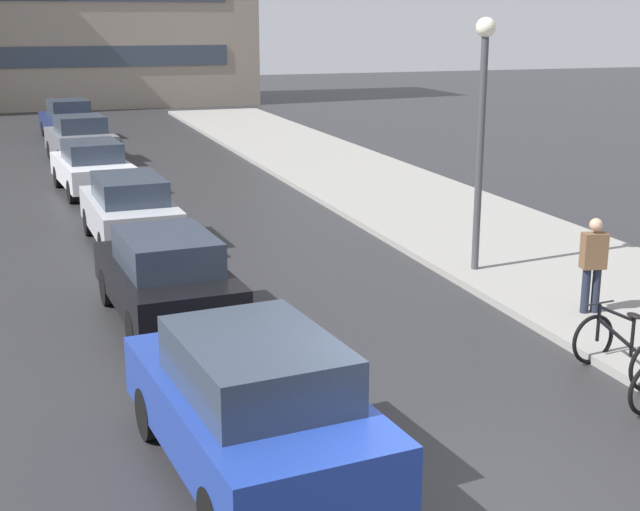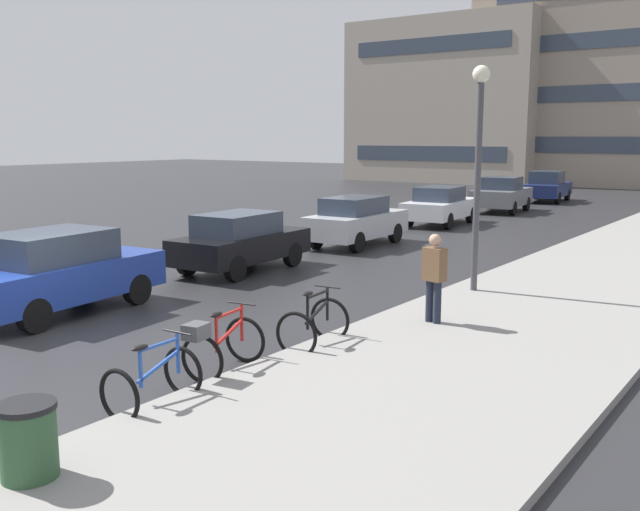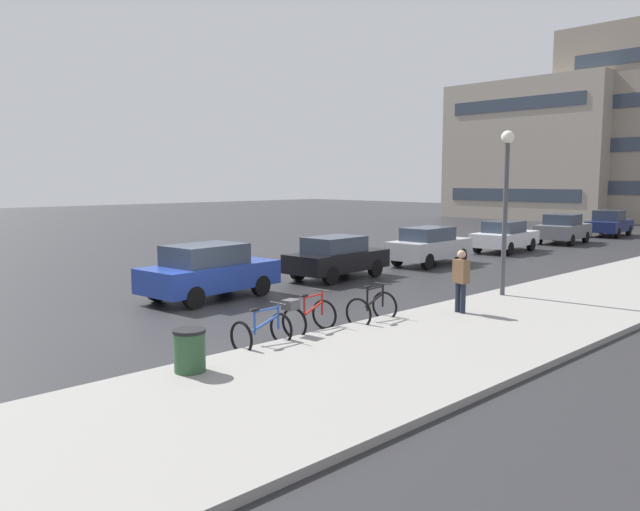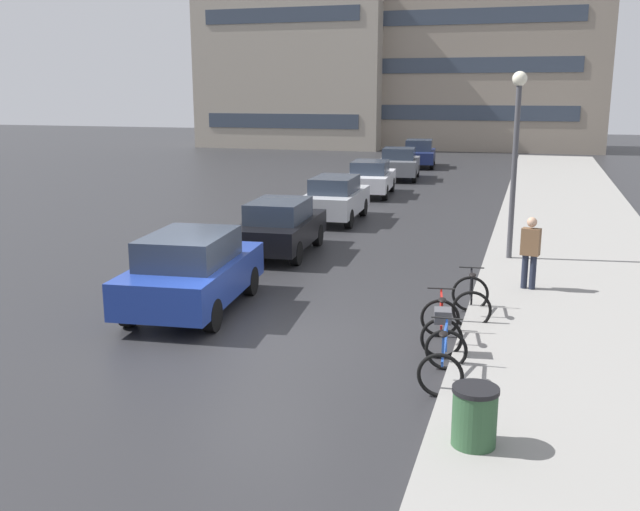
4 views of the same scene
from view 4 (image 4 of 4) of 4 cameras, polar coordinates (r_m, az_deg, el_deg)
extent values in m
plane|color=#28282B|center=(13.34, -5.08, -6.58)|extent=(140.00, 140.00, 0.00)
cube|color=gray|center=(22.12, 19.72, 0.79)|extent=(4.80, 60.00, 0.14)
torus|color=black|center=(11.88, 10.05, -7.45)|extent=(0.70, 0.09, 0.70)
torus|color=black|center=(10.85, 9.60, -9.44)|extent=(0.70, 0.09, 0.70)
cube|color=#234CA8|center=(11.09, 9.80, -7.57)|extent=(0.04, 0.04, 0.49)
cube|color=#234CA8|center=(11.71, 10.07, -6.33)|extent=(0.04, 0.04, 0.55)
cube|color=#234CA8|center=(11.33, 9.99, -5.89)|extent=(0.07, 0.66, 0.04)
cube|color=#234CA8|center=(11.40, 9.92, -7.28)|extent=(0.07, 0.75, 0.27)
ellipsoid|color=black|center=(11.00, 9.86, -6.22)|extent=(0.15, 0.27, 0.07)
cylinder|color=black|center=(11.61, 10.13, -4.97)|extent=(0.50, 0.05, 0.03)
torus|color=black|center=(13.41, 9.58, -4.96)|extent=(0.73, 0.17, 0.73)
torus|color=black|center=(12.36, 9.70, -6.54)|extent=(0.73, 0.17, 0.73)
cube|color=red|center=(12.61, 9.70, -4.84)|extent=(0.04, 0.04, 0.54)
cube|color=red|center=(13.25, 9.64, -3.89)|extent=(0.04, 0.04, 0.57)
cube|color=red|center=(12.86, 9.71, -3.34)|extent=(0.14, 0.67, 0.04)
cube|color=red|center=(12.92, 9.66, -4.66)|extent=(0.15, 0.75, 0.27)
ellipsoid|color=black|center=(12.53, 9.76, -3.53)|extent=(0.18, 0.28, 0.07)
cylinder|color=black|center=(13.16, 9.69, -2.62)|extent=(0.50, 0.10, 0.03)
cube|color=#4C4C51|center=(12.10, 9.79, -4.77)|extent=(0.33, 0.38, 0.22)
torus|color=black|center=(15.03, 11.93, -3.03)|extent=(0.76, 0.15, 0.76)
torus|color=black|center=(13.96, 12.04, -4.28)|extent=(0.76, 0.15, 0.76)
cube|color=black|center=(14.23, 12.05, -2.76)|extent=(0.04, 0.04, 0.57)
cube|color=black|center=(14.88, 11.98, -2.08)|extent=(0.04, 0.04, 0.56)
cube|color=black|center=(14.49, 12.06, -1.49)|extent=(0.11, 0.67, 0.04)
cube|color=black|center=(14.54, 12.01, -2.65)|extent=(0.12, 0.76, 0.27)
ellipsoid|color=black|center=(14.15, 12.11, -1.54)|extent=(0.17, 0.27, 0.07)
cylinder|color=black|center=(14.80, 12.04, -0.95)|extent=(0.50, 0.09, 0.03)
cube|color=navy|center=(15.02, -10.11, -1.75)|extent=(2.30, 4.31, 0.73)
cube|color=#2D3847|center=(14.72, -10.44, 0.59)|extent=(1.77, 2.40, 0.60)
cylinder|color=black|center=(16.57, -11.22, -1.71)|extent=(0.28, 0.66, 0.64)
cylinder|color=black|center=(16.02, -5.60, -2.02)|extent=(0.28, 0.66, 0.64)
cylinder|color=black|center=(14.32, -15.04, -4.25)|extent=(0.28, 0.66, 0.64)
cylinder|color=black|center=(13.69, -8.64, -4.75)|extent=(0.28, 0.66, 0.64)
cube|color=black|center=(19.96, -3.17, 1.98)|extent=(2.00, 4.09, 0.65)
cube|color=#2D3847|center=(19.70, -3.32, 3.62)|extent=(1.56, 2.20, 0.55)
cylinder|color=black|center=(21.40, -4.22, 1.83)|extent=(0.26, 0.65, 0.64)
cylinder|color=black|center=(21.00, -0.20, 1.65)|extent=(0.26, 0.65, 0.64)
cylinder|color=black|center=(19.11, -6.40, 0.42)|extent=(0.26, 0.65, 0.64)
cylinder|color=black|center=(18.66, -1.94, 0.19)|extent=(0.26, 0.65, 0.64)
cube|color=#B2B5BA|center=(25.03, 1.26, 4.33)|extent=(1.86, 4.11, 0.72)
cube|color=#2D3847|center=(24.79, 1.18, 5.71)|extent=(1.48, 2.24, 0.53)
cylinder|color=black|center=(26.46, 0.30, 4.01)|extent=(0.25, 0.65, 0.64)
cylinder|color=black|center=(26.15, 3.47, 3.88)|extent=(0.25, 0.65, 0.64)
cylinder|color=black|center=(24.07, -1.15, 3.11)|extent=(0.25, 0.65, 0.64)
cylinder|color=black|center=(23.73, 2.32, 2.96)|extent=(0.25, 0.65, 0.64)
cube|color=silver|center=(31.38, 4.05, 6.00)|extent=(2.16, 4.33, 0.65)
cube|color=#2D3847|center=(31.15, 4.03, 7.06)|extent=(1.65, 2.10, 0.55)
cylinder|color=black|center=(32.80, 2.96, 5.75)|extent=(0.28, 0.66, 0.64)
cylinder|color=black|center=(32.60, 5.75, 5.66)|extent=(0.28, 0.66, 0.64)
cylinder|color=black|center=(30.27, 2.21, 5.14)|extent=(0.28, 0.66, 0.64)
cylinder|color=black|center=(30.05, 5.23, 5.04)|extent=(0.28, 0.66, 0.64)
cube|color=slate|center=(37.24, 6.34, 7.13)|extent=(2.31, 4.08, 0.75)
cube|color=#2D3847|center=(37.03, 6.34, 8.12)|extent=(1.75, 1.94, 0.56)
cylinder|color=black|center=(38.56, 5.19, 6.80)|extent=(0.28, 0.66, 0.64)
cylinder|color=black|center=(38.42, 7.77, 6.71)|extent=(0.28, 0.66, 0.64)
cylinder|color=black|center=(36.17, 4.79, 6.40)|extent=(0.28, 0.66, 0.64)
cylinder|color=black|center=(36.02, 7.53, 6.30)|extent=(0.28, 0.66, 0.64)
cube|color=navy|center=(43.61, 7.92, 7.89)|extent=(2.29, 4.36, 0.67)
cube|color=#2D3847|center=(43.39, 7.94, 8.73)|extent=(1.72, 2.10, 0.65)
cylinder|color=black|center=(44.97, 6.93, 7.64)|extent=(0.29, 0.66, 0.64)
cylinder|color=black|center=(44.90, 9.05, 7.57)|extent=(0.29, 0.66, 0.64)
cylinder|color=black|center=(42.39, 6.70, 7.32)|extent=(0.29, 0.66, 0.64)
cylinder|color=black|center=(42.32, 8.94, 7.25)|extent=(0.29, 0.66, 0.64)
cylinder|color=#1E2333|center=(16.60, 16.04, -1.46)|extent=(0.14, 0.14, 0.91)
cylinder|color=#1E2333|center=(16.57, 16.64, -1.53)|extent=(0.14, 0.14, 0.91)
cube|color=brown|center=(16.42, 16.51, 1.06)|extent=(0.44, 0.32, 0.60)
sphere|color=tan|center=(16.34, 16.61, 2.57)|extent=(0.22, 0.22, 0.22)
cylinder|color=#424247|center=(19.24, 15.24, 6.14)|extent=(0.14, 0.14, 4.62)
sphere|color=#F2EACC|center=(19.12, 15.69, 13.47)|extent=(0.37, 0.37, 0.37)
cylinder|color=#2D5133|center=(9.31, 12.22, -13.00)|extent=(0.56, 0.56, 0.85)
cylinder|color=black|center=(9.12, 12.36, -10.44)|extent=(0.58, 0.58, 0.06)
cube|color=gray|center=(59.00, 11.39, 16.23)|extent=(21.54, 7.68, 16.04)
cube|color=#333D4C|center=(55.05, 10.73, 11.16)|extent=(17.66, 0.06, 1.10)
cube|color=#333D4C|center=(55.06, 10.89, 14.72)|extent=(17.66, 0.06, 1.10)
cube|color=#333D4C|center=(55.28, 11.05, 18.26)|extent=(17.66, 0.06, 1.10)
cube|color=#9E9384|center=(59.98, -1.81, 14.59)|extent=(14.99, 7.91, 12.24)
cube|color=#333D4C|center=(56.23, -3.10, 10.70)|extent=(12.29, 0.06, 1.10)
cube|color=#333D4C|center=(56.46, -3.20, 18.66)|extent=(12.29, 0.06, 1.10)
camera|label=1|loc=(9.79, -49.69, 11.40)|focal=50.00mm
camera|label=2|loc=(7.42, 66.30, -2.40)|focal=40.00mm
camera|label=3|loc=(9.29, 89.43, -5.66)|focal=35.00mm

